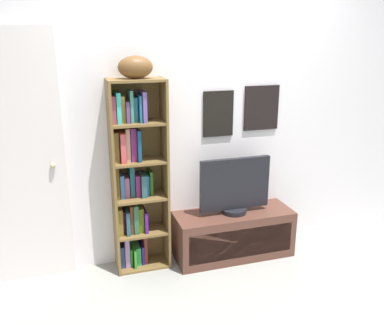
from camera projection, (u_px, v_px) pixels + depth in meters
ground at (250, 325)px, 2.89m from camera, size 5.20×5.20×0.04m
back_wall at (201, 123)px, 3.57m from camera, size 4.80×0.08×2.38m
bookshelf at (134, 179)px, 3.39m from camera, size 0.45×0.25×1.60m
football at (135, 67)px, 3.12m from camera, size 0.27×0.18×0.17m
tv_stand at (233, 234)px, 3.72m from camera, size 1.05×0.38×0.42m
television at (235, 187)px, 3.59m from camera, size 0.63×0.22×0.50m
door at (9, 163)px, 3.13m from camera, size 0.82×0.09×1.99m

